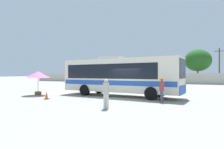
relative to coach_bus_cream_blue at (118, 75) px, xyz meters
The scene contains 13 objects.
ground_plane 9.37m from the coach_bus_cream_blue, 81.63° to the left, with size 300.00×300.00×0.00m, color gray.
perimeter_wall 26.27m from the coach_bus_cream_blue, 87.09° to the left, with size 80.00×0.30×2.23m, color #B2AD9E.
coach_bus_cream_blue is the anchor object (origin of this frame).
attendant_by_bus_door 5.25m from the coach_bus_cream_blue, 27.41° to the right, with size 0.48×0.48×1.76m.
passenger_waiting_on_apron 6.87m from the coach_bus_cream_blue, 70.77° to the right, with size 0.41×0.41×1.76m.
vendor_umbrella_near_gate_pink 7.75m from the coach_bus_cream_blue, 157.71° to the right, with size 2.24×2.24×2.30m.
parked_car_leftmost_dark_blue 24.66m from the coach_bus_cream_blue, 113.55° to the left, with size 4.42×2.29×1.41m.
parked_car_second_silver 22.64m from the coach_bus_cream_blue, 98.71° to the left, with size 4.41×2.17×1.41m.
utility_pole_far 30.66m from the coach_bus_cream_blue, 72.60° to the left, with size 1.80×0.42×7.36m.
roadside_tree_left 31.92m from the coach_bus_cream_blue, 111.60° to the left, with size 3.45×3.45×5.92m.
roadside_tree_midleft 29.36m from the coach_bus_cream_blue, 91.10° to the left, with size 3.33×3.33×5.10m.
roadside_tree_midright 33.35m from the coach_bus_cream_blue, 81.53° to the left, with size 5.98×5.98×7.79m.
traffic_cone_on_apron 6.56m from the coach_bus_cream_blue, 130.80° to the right, with size 0.36×0.36×0.64m.
Camera 1 is at (6.46, -15.60, 2.03)m, focal length 31.45 mm.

